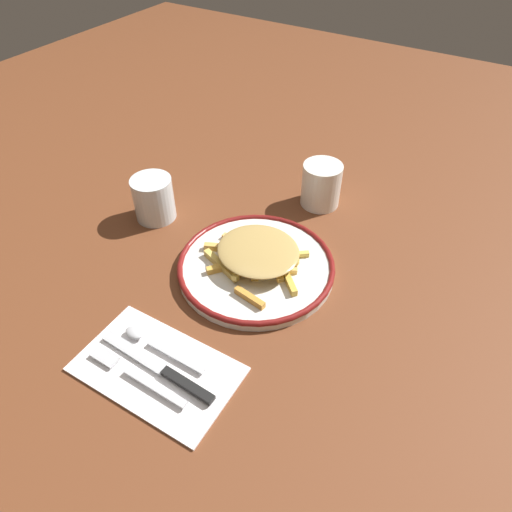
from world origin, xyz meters
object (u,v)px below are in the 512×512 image
at_px(fries_heap, 257,254).
at_px(napkin, 157,368).
at_px(plate, 256,266).
at_px(knife, 166,372).
at_px(coffee_mug, 322,184).
at_px(spoon, 151,342).
at_px(fork, 137,376).
at_px(water_glass, 154,199).

distance_m(fries_heap, napkin, 0.27).
xyz_separation_m(plate, fries_heap, (0.01, 0.00, 0.03)).
xyz_separation_m(knife, coffee_mug, (0.51, -0.00, 0.04)).
relative_size(knife, spoon, 1.38).
relative_size(fork, spoon, 1.16).
relative_size(spoon, coffee_mug, 1.37).
bearing_deg(knife, coffee_mug, -0.30).
bearing_deg(spoon, plate, -11.99).
bearing_deg(napkin, coffee_mug, -2.43).
bearing_deg(knife, fries_heap, 1.40).
relative_size(knife, water_glass, 2.34).
bearing_deg(fries_heap, knife, -178.60).
bearing_deg(knife, spoon, 62.16).
bearing_deg(knife, water_glass, 42.78).
distance_m(spoon, water_glass, 0.34).
bearing_deg(fork, water_glass, 36.71).
height_order(knife, spoon, spoon).
bearing_deg(coffee_mug, fries_heap, 177.86).
bearing_deg(plate, spoon, 168.01).
distance_m(knife, water_glass, 0.39).
relative_size(water_glass, coffee_mug, 0.81).
height_order(fries_heap, napkin, fries_heap).
relative_size(spoon, water_glass, 1.69).
xyz_separation_m(fries_heap, spoon, (-0.24, 0.05, -0.02)).
distance_m(napkin, knife, 0.02).
xyz_separation_m(spoon, water_glass, (0.26, 0.21, 0.03)).
relative_size(plate, water_glass, 3.18).
height_order(spoon, water_glass, water_glass).
bearing_deg(spoon, coffee_mug, -6.71).
bearing_deg(plate, coffee_mug, -1.72).
distance_m(fork, coffee_mug, 0.54).
xyz_separation_m(fork, coffee_mug, (0.54, -0.03, 0.04)).
distance_m(fries_heap, water_glass, 0.26).
bearing_deg(fries_heap, water_glass, 85.10).
xyz_separation_m(napkin, water_glass, (0.29, 0.25, 0.04)).
xyz_separation_m(fries_heap, coffee_mug, (0.24, -0.01, 0.01)).
distance_m(spoon, coffee_mug, 0.48).
relative_size(napkin, coffee_mug, 2.16).
bearing_deg(coffee_mug, fork, 176.39).
xyz_separation_m(fork, spoon, (0.06, 0.02, 0.00)).
relative_size(napkin, fork, 1.36).
bearing_deg(coffee_mug, plate, 178.28).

